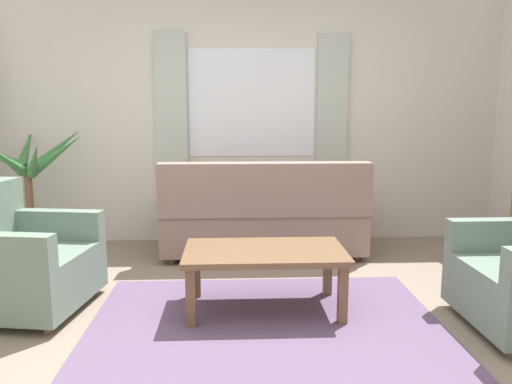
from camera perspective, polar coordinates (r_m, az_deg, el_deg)
name	(u,v)px	position (r m, az deg, el deg)	size (l,w,h in m)	color
ground_plane	(266,326)	(3.35, 1.13, -15.04)	(6.24, 6.24, 0.00)	gray
wall_back	(252,118)	(5.31, -0.48, 8.50)	(5.32, 0.12, 2.60)	silver
window_with_curtains	(252,103)	(5.22, -0.44, 10.13)	(1.98, 0.07, 1.40)	white
area_rug	(266,325)	(3.35, 1.13, -14.95)	(2.28, 1.74, 0.01)	#604C6B
couch	(263,217)	(4.76, 0.83, -2.92)	(1.90, 0.82, 0.92)	gray
armchair_left	(17,261)	(3.85, -25.64, -7.10)	(0.94, 0.96, 0.88)	slate
coffee_table	(265,257)	(3.45, 1.00, -7.48)	(1.10, 0.64, 0.44)	brown
potted_plant	(32,196)	(5.16, -24.20, -0.38)	(1.09, 1.09, 1.23)	#56565B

